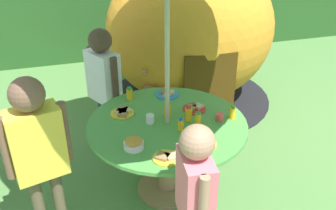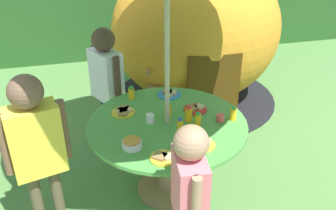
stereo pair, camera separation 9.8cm
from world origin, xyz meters
name	(u,v)px [view 2 (the right image)]	position (x,y,z in m)	size (l,w,h in m)	color
ground_plane	(167,190)	(0.00, 0.00, -0.01)	(10.00, 10.00, 0.02)	#548442
garden_table	(167,139)	(0.00, 0.00, 0.53)	(1.27, 1.27, 0.69)	#93704C
wooden_chair	(169,74)	(0.32, 1.21, 0.54)	(0.56, 0.54, 0.94)	#93704C
dome_tent	(196,31)	(0.75, 1.62, 0.87)	(2.17, 2.17, 1.76)	orange
child_in_white_shirt	(106,75)	(-0.39, 0.76, 0.80)	(0.31, 0.39, 1.25)	navy
child_in_yellow_shirt	(36,141)	(-0.96, -0.25, 0.83)	(0.43, 0.27, 1.31)	brown
child_in_pink_shirt	(189,189)	(-0.08, -0.86, 0.75)	(0.20, 0.40, 1.18)	#3F3F47
snack_bowl	(132,143)	(-0.32, -0.27, 0.72)	(0.15, 0.15, 0.08)	white
plate_near_right	(123,111)	(-0.32, 0.23, 0.70)	(0.19, 0.19, 0.03)	yellow
plate_mid_right	(195,109)	(0.27, 0.14, 0.70)	(0.19, 0.19, 0.03)	red
plate_near_left	(201,144)	(0.16, -0.36, 0.70)	(0.20, 0.20, 0.03)	yellow
plate_far_left	(169,94)	(0.13, 0.45, 0.70)	(0.21, 0.21, 0.03)	#338CD8
plate_back_edge	(164,157)	(-0.13, -0.45, 0.70)	(0.19, 0.19, 0.03)	yellow
juice_bottle_far_right	(180,125)	(0.07, -0.13, 0.73)	(0.04, 0.04, 0.10)	yellow
juice_bottle_center_front	(131,93)	(-0.21, 0.47, 0.74)	(0.05, 0.05, 0.12)	yellow
juice_bottle_center_back	(198,119)	(0.22, -0.09, 0.74)	(0.05, 0.05, 0.11)	yellow
juice_bottle_mid_left	(168,110)	(0.03, 0.09, 0.74)	(0.06, 0.06, 0.12)	yellow
juice_bottle_front_edge	(189,114)	(0.17, -0.02, 0.75)	(0.06, 0.06, 0.13)	yellow
juice_bottle_spot_a	(233,114)	(0.52, -0.09, 0.74)	(0.05, 0.05, 0.12)	yellow
cup_near	(150,119)	(-0.13, 0.03, 0.72)	(0.07, 0.07, 0.07)	white
cup_far	(220,118)	(0.41, -0.08, 0.71)	(0.06, 0.06, 0.06)	#E04C47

